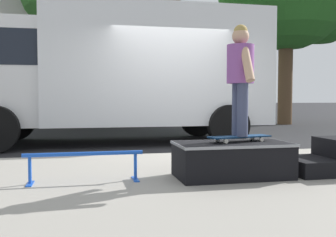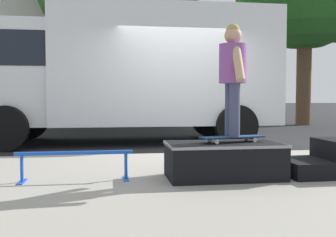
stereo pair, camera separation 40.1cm
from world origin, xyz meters
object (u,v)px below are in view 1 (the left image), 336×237
object	(u,v)px
skate_box	(232,159)
box_truck	(113,69)
grind_rail	(84,160)
skater_kid	(240,71)
skateboard	(239,137)
kicker_ramp	(334,158)

from	to	relation	value
skate_box	box_truck	distance (m)	5.10
grind_rail	skater_kid	xyz separation A→B (m)	(1.80, -0.04, 1.00)
skate_box	skateboard	distance (m)	0.28
skate_box	box_truck	xyz separation A→B (m)	(-1.02, 4.81, 1.36)
skate_box	grind_rail	bearing A→B (deg)	176.73
grind_rail	box_truck	distance (m)	4.94
skate_box	skater_kid	xyz separation A→B (m)	(0.11, 0.06, 1.03)
skateboard	skater_kid	distance (m)	0.78
skate_box	kicker_ramp	size ratio (longest dim) A/B	1.31
kicker_ramp	skateboard	world-z (taller)	skateboard
grind_rail	skateboard	distance (m)	1.82
kicker_ramp	skater_kid	world-z (taller)	skater_kid
grind_rail	skateboard	world-z (taller)	skateboard
grind_rail	skateboard	size ratio (longest dim) A/B	1.61
kicker_ramp	grind_rail	xyz separation A→B (m)	(-3.03, 0.10, 0.07)
skate_box	grind_rail	world-z (taller)	skate_box
skateboard	box_truck	bearing A→B (deg)	103.37
skate_box	box_truck	size ratio (longest dim) A/B	0.19
skate_box	kicker_ramp	xyz separation A→B (m)	(1.34, -0.00, -0.04)
kicker_ramp	box_truck	distance (m)	5.54
skate_box	box_truck	bearing A→B (deg)	101.94
kicker_ramp	grind_rail	bearing A→B (deg)	178.16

